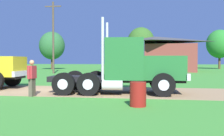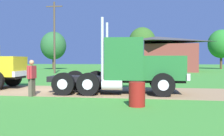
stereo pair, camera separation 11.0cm
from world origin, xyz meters
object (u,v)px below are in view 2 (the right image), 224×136
at_px(visitor_walking_mid, 32,76).
at_px(steel_barrel, 137,94).
at_px(truck_foreground_white, 131,67).
at_px(utility_pole_near, 54,36).
at_px(shed_building, 156,54).

height_order(visitor_walking_mid, steel_barrel, visitor_walking_mid).
bearing_deg(truck_foreground_white, utility_pole_near, 121.65).
relative_size(truck_foreground_white, visitor_walking_mid, 4.12).
distance_m(visitor_walking_mid, shed_building, 31.14).
bearing_deg(utility_pole_near, steel_barrel, -61.71).
relative_size(truck_foreground_white, utility_pole_near, 0.77).
distance_m(steel_barrel, shed_building, 32.57).
relative_size(visitor_walking_mid, steel_barrel, 1.90).
distance_m(steel_barrel, utility_pole_near, 26.66).
height_order(steel_barrel, utility_pole_near, utility_pole_near).
bearing_deg(steel_barrel, visitor_walking_mid, 159.10).
bearing_deg(visitor_walking_mid, utility_pole_near, 108.93).
bearing_deg(shed_building, steel_barrel, -91.43).
bearing_deg(truck_foreground_white, visitor_walking_mid, -157.96).
xyz_separation_m(visitor_walking_mid, steel_barrel, (5.20, -1.99, -0.50)).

